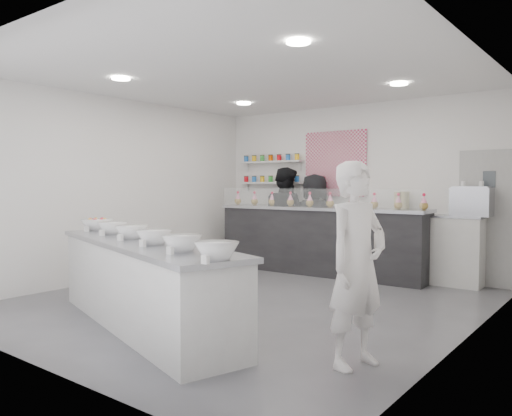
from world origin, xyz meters
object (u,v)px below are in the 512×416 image
Objects in this scene: prep_counter at (143,284)px; staff_left at (285,217)px; espresso_machine at (472,202)px; back_bar at (320,240)px; woman_prep at (357,264)px; staff_right at (315,222)px; espresso_ledge at (434,249)px.

staff_left is at bearing 121.15° from prep_counter.
back_bar is at bearing -170.39° from espresso_machine.
espresso_machine is at bearing 7.15° from back_bar.
espresso_machine is (2.42, 0.41, 0.72)m from back_bar.
back_bar is 1.01m from staff_left.
back_bar is 4.46m from woman_prep.
woman_prep is 5.21m from staff_left.
staff_left is at bearing -6.59° from staff_right.
espresso_ledge is at bearing 9.91° from back_bar.
staff_left is at bearing 55.91° from woman_prep.
woman_prep is at bearing 118.64° from staff_right.
back_bar is at bearing 128.42° from staff_right.
staff_right is (-0.25, 0.25, 0.29)m from back_bar.
staff_left is 1.07× the size of staff_right.
staff_left is (-2.78, -0.16, 0.40)m from espresso_ledge.
woman_prep is (2.41, 0.35, 0.42)m from prep_counter.
prep_counter is at bearing 88.25° from staff_right.
staff_right reaches higher than espresso_ledge.
espresso_machine is at bearing -170.13° from staff_left.
prep_counter is 5.06m from espresso_machine.
staff_left is (-3.33, -0.16, -0.36)m from espresso_machine.
espresso_ledge is at bearing 180.00° from espresso_machine.
woman_prep is at bearing -80.93° from espresso_ledge.
woman_prep is at bearing 138.29° from staff_left.
staff_right is (0.66, 0.00, -0.06)m from staff_left.
back_bar is at bearing -167.64° from espresso_ledge.
staff_right is (-0.36, 4.27, 0.41)m from prep_counter.
back_bar is 2.01× the size of staff_left.
staff_right is at bearing -175.71° from espresso_ledge.
staff_right reaches higher than back_bar.
espresso_machine reaches higher than espresso_ledge.
staff_right is at bearing 112.56° from prep_counter.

